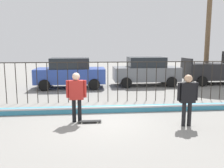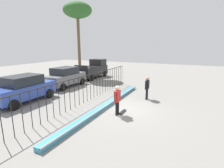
# 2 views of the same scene
# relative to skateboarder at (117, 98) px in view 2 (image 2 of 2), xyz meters

# --- Properties ---
(ground_plane) EXTENTS (60.00, 60.00, 0.00)m
(ground_plane) POSITION_rel_skateboarder_xyz_m (0.86, 0.05, -1.04)
(ground_plane) COLOR gray
(bowl_coping_ledge) EXTENTS (11.00, 0.40, 0.27)m
(bowl_coping_ledge) POSITION_rel_skateboarder_xyz_m (0.86, 1.18, -0.92)
(bowl_coping_ledge) COLOR teal
(bowl_coping_ledge) RESTS_ON ground
(perimeter_fence) EXTENTS (14.04, 0.04, 1.91)m
(perimeter_fence) POSITION_rel_skateboarder_xyz_m (0.86, 2.99, 0.12)
(perimeter_fence) COLOR black
(perimeter_fence) RESTS_ON ground
(skateboarder) EXTENTS (0.70, 0.26, 1.74)m
(skateboarder) POSITION_rel_skateboarder_xyz_m (0.00, 0.00, 0.00)
(skateboarder) COLOR black
(skateboarder) RESTS_ON ground
(skateboard) EXTENTS (0.80, 0.20, 0.07)m
(skateboard) POSITION_rel_skateboarder_xyz_m (0.44, -0.16, -0.98)
(skateboard) COLOR black
(skateboard) RESTS_ON ground
(camera_operator) EXTENTS (0.70, 0.26, 1.72)m
(camera_operator) POSITION_rel_skateboarder_xyz_m (3.64, -0.78, -0.01)
(camera_operator) COLOR black
(camera_operator) RESTS_ON ground
(parked_car_blue) EXTENTS (4.30, 2.12, 1.90)m
(parked_car_blue) POSITION_rel_skateboarder_xyz_m (-0.71, 7.00, -0.07)
(parked_car_blue) COLOR #2D479E
(parked_car_blue) RESTS_ON ground
(parked_car_gray) EXTENTS (4.30, 2.12, 1.90)m
(parked_car_gray) POSITION_rel_skateboarder_xyz_m (4.25, 7.50, -0.07)
(parked_car_gray) COLOR slate
(parked_car_gray) RESTS_ON ground
(pickup_truck) EXTENTS (4.70, 2.12, 2.24)m
(pickup_truck) POSITION_rel_skateboarder_xyz_m (9.65, 7.68, -0.01)
(pickup_truck) COLOR black
(pickup_truck) RESTS_ON ground
(palm_tree_tall) EXTENTS (3.49, 3.49, 9.12)m
(palm_tree_tall) POSITION_rel_skateboarder_xyz_m (9.48, 9.60, 6.95)
(palm_tree_tall) COLOR brown
(palm_tree_tall) RESTS_ON ground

